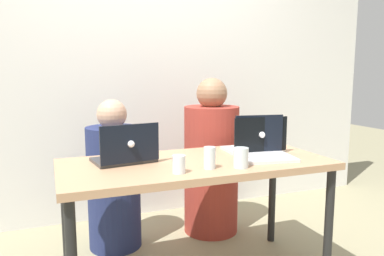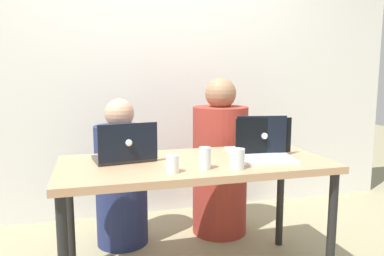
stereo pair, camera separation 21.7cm
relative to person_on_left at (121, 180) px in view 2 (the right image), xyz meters
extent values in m
cube|color=silver|center=(0.37, 0.59, 0.69)|extent=(4.50, 0.10, 2.31)
cube|color=tan|center=(0.37, -0.63, 0.24)|extent=(1.53, 0.69, 0.04)
cylinder|color=black|center=(1.09, -0.92, -0.12)|extent=(0.05, 0.05, 0.69)
cylinder|color=black|center=(-0.34, -0.33, -0.12)|extent=(0.05, 0.05, 0.69)
cylinder|color=black|center=(1.09, -0.33, -0.12)|extent=(0.05, 0.05, 0.69)
cylinder|color=navy|center=(0.00, 0.00, -0.04)|extent=(0.40, 0.40, 0.86)
sphere|color=tan|center=(0.00, 0.00, 0.48)|extent=(0.20, 0.20, 0.20)
cylinder|color=#9C3429|center=(0.75, 0.00, 0.02)|extent=(0.52, 0.52, 0.98)
sphere|color=#997051|center=(0.75, 0.00, 0.61)|extent=(0.23, 0.23, 0.23)
cube|color=#373737|center=(-0.02, -0.49, 0.27)|extent=(0.36, 0.27, 0.02)
cube|color=black|center=(0.00, -0.61, 0.39)|extent=(0.33, 0.06, 0.21)
sphere|color=white|center=(0.00, -0.62, 0.39)|extent=(0.04, 0.04, 0.04)
cube|color=silver|center=(0.81, -0.49, 0.27)|extent=(0.37, 0.25, 0.02)
cube|color=black|center=(0.80, -0.61, 0.39)|extent=(0.35, 0.03, 0.21)
sphere|color=white|center=(0.80, -0.63, 0.39)|extent=(0.04, 0.04, 0.04)
cube|color=silver|center=(0.77, -0.73, 0.27)|extent=(0.34, 0.29, 0.02)
cube|color=black|center=(0.79, -0.61, 0.40)|extent=(0.30, 0.06, 0.23)
sphere|color=white|center=(0.80, -0.59, 0.40)|extent=(0.04, 0.04, 0.04)
cylinder|color=silver|center=(0.54, -0.85, 0.32)|extent=(0.08, 0.08, 0.11)
cylinder|color=silver|center=(0.54, -0.85, 0.29)|extent=(0.07, 0.07, 0.06)
cylinder|color=silver|center=(0.37, -0.81, 0.32)|extent=(0.06, 0.06, 0.12)
cylinder|color=silver|center=(0.37, -0.81, 0.30)|extent=(0.06, 0.06, 0.06)
cylinder|color=white|center=(0.19, -0.84, 0.31)|extent=(0.07, 0.07, 0.09)
cylinder|color=silver|center=(0.19, -0.84, 0.29)|extent=(0.06, 0.06, 0.05)
camera|label=1|loc=(-0.40, -2.56, 0.76)|focal=35.00mm
camera|label=2|loc=(-0.19, -2.63, 0.76)|focal=35.00mm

